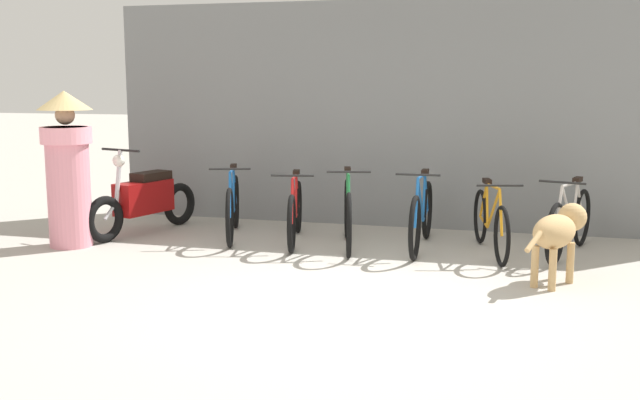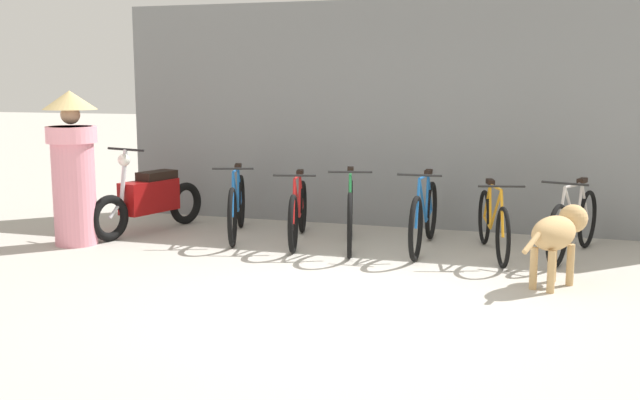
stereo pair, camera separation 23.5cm
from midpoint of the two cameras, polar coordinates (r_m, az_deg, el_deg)
name	(u,v)px [view 1 (the left image)]	position (r m, az deg, el deg)	size (l,w,h in m)	color
ground_plane	(342,302)	(6.24, 0.63, -7.78)	(60.00, 60.00, 0.00)	#ADA89E
shop_wall_back	(407,115)	(9.32, 5.96, 6.47)	(7.58, 0.20, 2.78)	slate
bicycle_0	(233,207)	(8.77, -7.42, -0.56)	(0.64, 1.68, 0.86)	black
bicycle_1	(295,213)	(8.44, -2.71, -1.00)	(0.54, 1.68, 0.82)	black
bicycle_2	(348,214)	(8.17, 1.31, -1.10)	(0.54, 1.65, 0.89)	black
bicycle_3	(421,216)	(8.16, 6.93, -1.25)	(0.46, 1.77, 0.87)	black
bicycle_4	(490,223)	(8.03, 12.04, -1.72)	(0.55, 1.66, 0.80)	black
bicycle_5	(570,223)	(8.18, 17.71, -1.69)	(0.61, 1.65, 0.83)	black
motorcycle	(144,200)	(9.17, -14.00, 0.01)	(0.67, 1.73, 1.04)	black
stray_dog	(559,231)	(6.98, 16.81, -2.27)	(0.61, 0.95, 0.70)	tan
person_in_robes	(68,164)	(8.63, -19.42, 2.59)	(0.69, 0.69, 1.70)	pink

